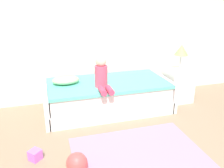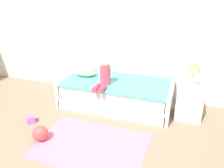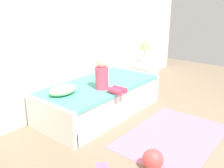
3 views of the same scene
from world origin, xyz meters
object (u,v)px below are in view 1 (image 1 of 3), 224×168
(bed, at_px, (108,96))
(toy_ball, at_px, (77,163))
(nightstand, at_px, (178,85))
(child_figure, at_px, (102,75))
(pillow, at_px, (66,80))
(table_lamp, at_px, (181,51))
(toy_block, at_px, (35,155))

(bed, distance_m, toy_ball, 1.62)
(bed, relative_size, nightstand, 3.52)
(child_figure, xyz_separation_m, pillow, (-0.53, 0.33, -0.14))
(bed, xyz_separation_m, nightstand, (1.35, 0.01, 0.05))
(bed, distance_m, table_lamp, 1.52)
(bed, relative_size, pillow, 4.80)
(table_lamp, height_order, pillow, table_lamp)
(child_figure, relative_size, toy_block, 4.05)
(table_lamp, bearing_deg, nightstand, 0.00)
(child_figure, relative_size, toy_ball, 2.17)
(nightstand, xyz_separation_m, child_figure, (-1.51, -0.24, 0.40))
(nightstand, distance_m, pillow, 2.05)
(table_lamp, height_order, toy_ball, table_lamp)
(table_lamp, relative_size, pillow, 1.02)
(bed, bearing_deg, nightstand, 0.34)
(toy_ball, bearing_deg, bed, 62.55)
(nightstand, height_order, table_lamp, table_lamp)
(table_lamp, xyz_separation_m, toy_block, (-2.54, -1.09, -0.87))
(toy_block, bearing_deg, toy_ball, -37.93)
(pillow, height_order, toy_ball, pillow)
(bed, xyz_separation_m, table_lamp, (1.35, 0.01, 0.69))
(toy_ball, relative_size, toy_block, 1.87)
(child_figure, distance_m, pillow, 0.64)
(bed, distance_m, child_figure, 0.54)
(nightstand, relative_size, child_figure, 1.18)
(child_figure, distance_m, toy_ball, 1.46)
(nightstand, bearing_deg, bed, -179.66)
(nightstand, relative_size, pillow, 1.36)
(nightstand, xyz_separation_m, toy_ball, (-2.09, -1.44, -0.18))
(pillow, bearing_deg, nightstand, -2.59)
(child_figure, bearing_deg, pillow, 148.09)
(toy_block, bearing_deg, table_lamp, 23.14)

